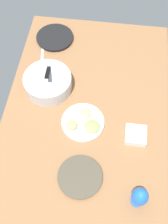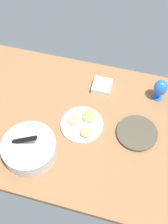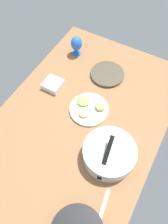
# 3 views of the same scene
# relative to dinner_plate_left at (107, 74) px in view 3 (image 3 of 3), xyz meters

# --- Properties ---
(ground_plane) EXTENTS (1.60, 1.04, 0.04)m
(ground_plane) POSITION_rel_dinner_plate_left_xyz_m (0.44, 0.01, -0.03)
(ground_plane) COLOR #8C603D
(dinner_plate_left) EXTENTS (0.25, 0.25, 0.02)m
(dinner_plate_left) POSITION_rel_dinner_plate_left_xyz_m (0.00, 0.00, 0.00)
(dinner_plate_left) COLOR beige
(dinner_plate_left) RESTS_ON ground_plane
(mixing_bowl) EXTENTS (0.32, 0.31, 0.18)m
(mixing_bowl) POSITION_rel_dinner_plate_left_xyz_m (0.57, 0.29, 0.04)
(mixing_bowl) COLOR silver
(mixing_bowl) RESTS_ON ground_plane
(fruit_platter) EXTENTS (0.26, 0.26, 0.05)m
(fruit_platter) POSITION_rel_dinner_plate_left_xyz_m (0.33, 0.03, 0.00)
(fruit_platter) COLOR silver
(fruit_platter) RESTS_ON ground_plane
(hurricane_glass_blue) EXTENTS (0.09, 0.09, 0.16)m
(hurricane_glass_blue) POSITION_rel_dinner_plate_left_xyz_m (-0.09, -0.31, 0.09)
(hurricane_glass_blue) COLOR blue
(hurricane_glass_blue) RESTS_ON ground_plane
(square_bowl_white) EXTENTS (0.12, 0.12, 0.05)m
(square_bowl_white) POSITION_rel_dinner_plate_left_xyz_m (0.28, -0.29, 0.01)
(square_bowl_white) COLOR white
(square_bowl_white) RESTS_ON ground_plane
(fork_by_right_plate) EXTENTS (0.18, 0.04, 0.01)m
(fork_by_right_plate) POSITION_rel_dinner_plate_left_xyz_m (0.83, 0.38, -0.01)
(fork_by_right_plate) COLOR silver
(fork_by_right_plate) RESTS_ON ground_plane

